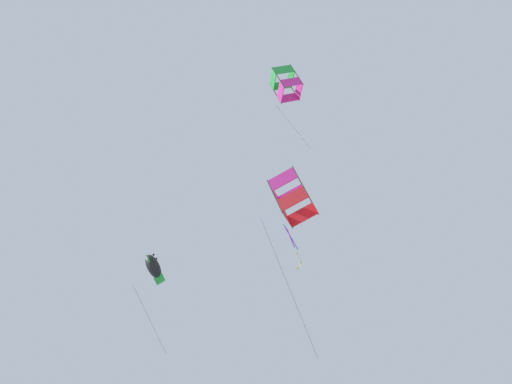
# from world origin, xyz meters

# --- Properties ---
(kite_fish_upper_right) EXTENTS (2.56, 1.88, 5.35)m
(kite_fish_upper_right) POSITION_xyz_m (-1.79, 2.99, 16.93)
(kite_fish_upper_right) COLOR black
(kite_box_highest) EXTENTS (2.95, 2.42, 6.14)m
(kite_box_highest) POSITION_xyz_m (1.03, -5.03, 28.94)
(kite_box_highest) COLOR green
(kite_diamond_mid_left) EXTENTS (1.54, 0.86, 3.22)m
(kite_diamond_mid_left) POSITION_xyz_m (4.53, -2.04, 19.73)
(kite_diamond_mid_left) COLOR purple
(kite_box_low_drifter) EXTENTS (2.76, 2.53, 8.21)m
(kite_box_low_drifter) POSITION_xyz_m (-1.27, -6.72, 17.13)
(kite_box_low_drifter) COLOR #DB2D93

